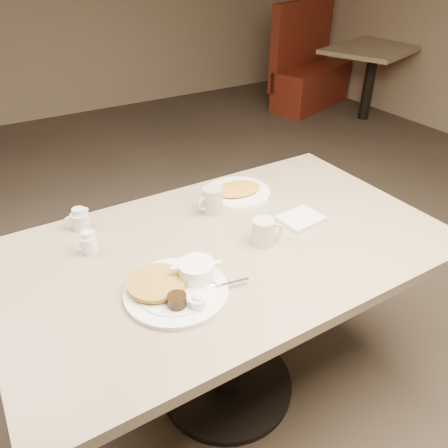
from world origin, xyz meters
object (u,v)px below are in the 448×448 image
booth_back_right (315,70)px  coffee_mug_far (212,200)px  main_plate (178,285)px  creamer_left (88,243)px  hash_plate (237,191)px  coffee_mug_near (264,231)px  diner_table (227,282)px  creamer_right (80,219)px

booth_back_right → coffee_mug_far: bearing=-137.5°
booth_back_right → main_plate: bearing=-137.0°
creamer_left → hash_plate: (0.64, 0.08, -0.02)m
coffee_mug_near → coffee_mug_far: bearing=99.9°
diner_table → creamer_left: (-0.41, 0.20, 0.21)m
diner_table → creamer_right: 0.57m
hash_plate → creamer_right: bearing=172.8°
coffee_mug_near → creamer_left: bearing=154.2°
creamer_right → diner_table: bearing=-42.0°
main_plate → creamer_left: 0.37m
coffee_mug_near → booth_back_right: size_ratio=0.08×
creamer_right → hash_plate: 0.62m
coffee_mug_near → hash_plate: coffee_mug_near is taller
creamer_left → booth_back_right: (3.31, 2.61, -0.38)m
diner_table → booth_back_right: (2.90, 2.80, -0.17)m
diner_table → hash_plate: 0.40m
coffee_mug_near → hash_plate: (0.11, 0.34, -0.03)m
booth_back_right → coffee_mug_near: bearing=-134.2°
hash_plate → booth_back_right: booth_back_right is taller
main_plate → creamer_left: size_ratio=4.93×
creamer_left → creamer_right: size_ratio=0.84×
creamer_right → hash_plate: size_ratio=0.34×
diner_table → coffee_mug_near: (0.11, -0.06, 0.22)m
coffee_mug_near → creamer_left: (-0.53, 0.25, -0.01)m
diner_table → hash_plate: bearing=51.6°
hash_plate → main_plate: bearing=-139.0°
diner_table → creamer_left: 0.50m
coffee_mug_far → hash_plate: size_ratio=0.41×
creamer_right → coffee_mug_far: bearing=-17.5°
booth_back_right → hash_plate: bearing=-136.7°
coffee_mug_near → main_plate: bearing=-168.7°
main_plate → hash_plate: main_plate is taller
coffee_mug_near → creamer_left: coffee_mug_near is taller
coffee_mug_near → coffee_mug_far: (-0.05, 0.27, 0.00)m
coffee_mug_far → creamer_right: bearing=162.5°
diner_table → creamer_right: size_ratio=15.47×
hash_plate → booth_back_right: (2.68, 2.53, -0.35)m
coffee_mug_far → creamer_left: size_ratio=1.43×
diner_table → coffee_mug_far: (0.06, 0.21, 0.22)m
creamer_left → booth_back_right: bearing=38.2°
creamer_left → creamer_right: same height
main_plate → hash_plate: 0.62m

